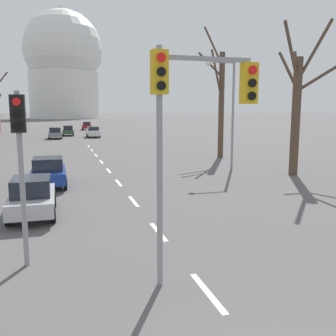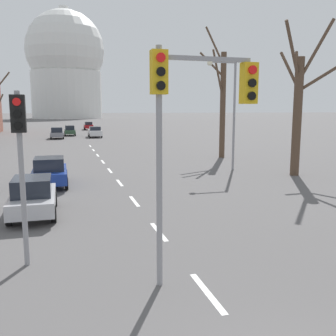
{
  "view_description": "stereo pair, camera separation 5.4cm",
  "coord_description": "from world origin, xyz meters",
  "px_view_note": "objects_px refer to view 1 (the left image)",
  "views": [
    {
      "loc": [
        -3.13,
        -3.33,
        4.19
      ],
      "look_at": [
        -0.33,
        6.35,
        2.6
      ],
      "focal_mm": 40.0,
      "sensor_mm": 36.0,
      "label": 1
    },
    {
      "loc": [
        -3.08,
        -3.35,
        4.19
      ],
      "look_at": [
        -0.33,
        6.35,
        2.6
      ],
      "focal_mm": 40.0,
      "sensor_mm": 36.0,
      "label": 2
    }
  ],
  "objects_px": {
    "traffic_signal_centre_tall": "(191,107)",
    "street_lamp_right": "(228,103)",
    "sedan_near_right": "(32,196)",
    "traffic_signal_near_left": "(20,146)",
    "sedan_mid_centre": "(87,126)",
    "sedan_far_left": "(93,132)",
    "sedan_near_left": "(55,133)",
    "sedan_far_right": "(68,131)",
    "sedan_distant_centre": "(48,172)"
  },
  "relations": [
    {
      "from": "traffic_signal_centre_tall",
      "to": "street_lamp_right",
      "type": "height_order",
      "value": "street_lamp_right"
    },
    {
      "from": "sedan_near_right",
      "to": "traffic_signal_near_left",
      "type": "bearing_deg",
      "value": -88.29
    },
    {
      "from": "traffic_signal_near_left",
      "to": "traffic_signal_centre_tall",
      "type": "distance_m",
      "value": 4.56
    },
    {
      "from": "sedan_mid_centre",
      "to": "sedan_far_left",
      "type": "xyz_separation_m",
      "value": [
        -0.52,
        -21.22,
        -0.02
      ]
    },
    {
      "from": "sedan_near_left",
      "to": "sedan_far_right",
      "type": "xyz_separation_m",
      "value": [
        1.91,
        5.88,
        -0.0
      ]
    },
    {
      "from": "sedan_near_right",
      "to": "sedan_mid_centre",
      "type": "distance_m",
      "value": 63.31
    },
    {
      "from": "sedan_mid_centre",
      "to": "sedan_far_left",
      "type": "distance_m",
      "value": 21.23
    },
    {
      "from": "sedan_near_left",
      "to": "sedan_near_right",
      "type": "bearing_deg",
      "value": -90.78
    },
    {
      "from": "street_lamp_right",
      "to": "sedan_near_left",
      "type": "distance_m",
      "value": 34.55
    },
    {
      "from": "traffic_signal_centre_tall",
      "to": "sedan_near_right",
      "type": "bearing_deg",
      "value": 119.79
    },
    {
      "from": "sedan_near_right",
      "to": "sedan_far_left",
      "type": "bearing_deg",
      "value": 81.81
    },
    {
      "from": "street_lamp_right",
      "to": "sedan_near_left",
      "type": "height_order",
      "value": "street_lamp_right"
    },
    {
      "from": "sedan_near_left",
      "to": "sedan_near_right",
      "type": "distance_m",
      "value": 40.56
    },
    {
      "from": "sedan_near_right",
      "to": "sedan_far_left",
      "type": "relative_size",
      "value": 0.92
    },
    {
      "from": "sedan_near_left",
      "to": "sedan_distant_centre",
      "type": "height_order",
      "value": "same"
    },
    {
      "from": "sedan_near_left",
      "to": "sedan_distant_centre",
      "type": "relative_size",
      "value": 1.0
    },
    {
      "from": "sedan_far_left",
      "to": "street_lamp_right",
      "type": "bearing_deg",
      "value": -79.54
    },
    {
      "from": "traffic_signal_near_left",
      "to": "street_lamp_right",
      "type": "distance_m",
      "value": 17.97
    },
    {
      "from": "sedan_near_left",
      "to": "sedan_far_left",
      "type": "height_order",
      "value": "same"
    },
    {
      "from": "sedan_near_right",
      "to": "sedan_far_right",
      "type": "height_order",
      "value": "sedan_far_right"
    },
    {
      "from": "sedan_distant_centre",
      "to": "sedan_far_left",
      "type": "bearing_deg",
      "value": 81.24
    },
    {
      "from": "traffic_signal_centre_tall",
      "to": "sedan_near_right",
      "type": "distance_m",
      "value": 8.9
    },
    {
      "from": "sedan_near_left",
      "to": "sedan_far_left",
      "type": "xyz_separation_m",
      "value": [
        5.46,
        1.19,
        0.0
      ]
    },
    {
      "from": "traffic_signal_centre_tall",
      "to": "sedan_distant_centre",
      "type": "xyz_separation_m",
      "value": [
        -3.6,
        12.96,
        -3.43
      ]
    },
    {
      "from": "street_lamp_right",
      "to": "sedan_far_right",
      "type": "bearing_deg",
      "value": 104.31
    },
    {
      "from": "sedan_mid_centre",
      "to": "sedan_far_right",
      "type": "bearing_deg",
      "value": -103.83
    },
    {
      "from": "traffic_signal_near_left",
      "to": "sedan_near_right",
      "type": "xyz_separation_m",
      "value": [
        -0.15,
        5.02,
        -2.48
      ]
    },
    {
      "from": "sedan_near_left",
      "to": "sedan_far_right",
      "type": "height_order",
      "value": "sedan_far_right"
    },
    {
      "from": "traffic_signal_near_left",
      "to": "sedan_distant_centre",
      "type": "height_order",
      "value": "traffic_signal_near_left"
    },
    {
      "from": "sedan_far_right",
      "to": "sedan_distant_centre",
      "type": "distance_m",
      "value": 40.64
    },
    {
      "from": "sedan_near_left",
      "to": "traffic_signal_near_left",
      "type": "bearing_deg",
      "value": -90.5
    },
    {
      "from": "traffic_signal_near_left",
      "to": "sedan_near_right",
      "type": "relative_size",
      "value": 1.19
    },
    {
      "from": "traffic_signal_near_left",
      "to": "sedan_near_left",
      "type": "bearing_deg",
      "value": 89.5
    },
    {
      "from": "sedan_far_right",
      "to": "sedan_distant_centre",
      "type": "bearing_deg",
      "value": -92.79
    },
    {
      "from": "sedan_mid_centre",
      "to": "sedan_distant_centre",
      "type": "relative_size",
      "value": 1.04
    },
    {
      "from": "sedan_near_left",
      "to": "sedan_far_left",
      "type": "bearing_deg",
      "value": 12.29
    },
    {
      "from": "traffic_signal_near_left",
      "to": "sedan_mid_centre",
      "type": "relative_size",
      "value": 1.11
    },
    {
      "from": "traffic_signal_near_left",
      "to": "traffic_signal_centre_tall",
      "type": "height_order",
      "value": "traffic_signal_centre_tall"
    },
    {
      "from": "traffic_signal_centre_tall",
      "to": "sedan_mid_centre",
      "type": "height_order",
      "value": "traffic_signal_centre_tall"
    },
    {
      "from": "traffic_signal_near_left",
      "to": "sedan_distant_centre",
      "type": "distance_m",
      "value": 11.13
    },
    {
      "from": "sedan_near_right",
      "to": "sedan_mid_centre",
      "type": "relative_size",
      "value": 0.94
    },
    {
      "from": "sedan_far_left",
      "to": "sedan_distant_centre",
      "type": "bearing_deg",
      "value": -98.76
    },
    {
      "from": "traffic_signal_centre_tall",
      "to": "sedan_near_left",
      "type": "bearing_deg",
      "value": 94.23
    },
    {
      "from": "street_lamp_right",
      "to": "sedan_far_right",
      "type": "height_order",
      "value": "street_lamp_right"
    },
    {
      "from": "sedan_near_left",
      "to": "sedan_distant_centre",
      "type": "bearing_deg",
      "value": -90.12
    },
    {
      "from": "sedan_mid_centre",
      "to": "street_lamp_right",
      "type": "bearing_deg",
      "value": -84.08
    },
    {
      "from": "sedan_far_left",
      "to": "sedan_far_right",
      "type": "xyz_separation_m",
      "value": [
        -3.56,
        4.69,
        -0.0
      ]
    },
    {
      "from": "sedan_mid_centre",
      "to": "sedan_far_left",
      "type": "bearing_deg",
      "value": -91.39
    },
    {
      "from": "traffic_signal_near_left",
      "to": "sedan_far_left",
      "type": "distance_m",
      "value": 47.19
    },
    {
      "from": "sedan_far_left",
      "to": "traffic_signal_centre_tall",
      "type": "bearing_deg",
      "value": -92.27
    }
  ]
}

